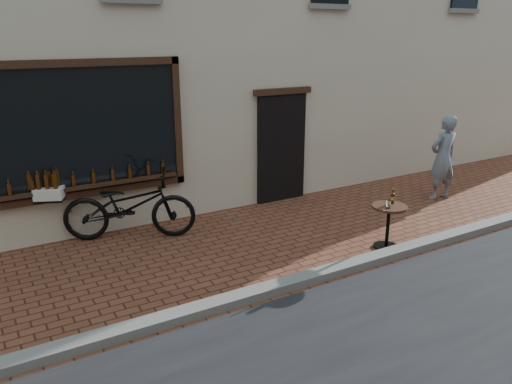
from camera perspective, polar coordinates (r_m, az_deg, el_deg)
ground at (r=6.93m, az=5.27°, el=-11.33°), size 90.00×90.00×0.00m
kerb at (r=7.04m, az=4.33°, el=-10.23°), size 90.00×0.25×0.12m
cargo_bicycle at (r=8.67m, az=-14.58°, el=-1.46°), size 2.64×1.65×1.24m
bistro_table at (r=8.31m, az=14.92°, el=-2.86°), size 0.56×0.56×0.97m
pedestrian at (r=11.04m, az=20.58°, el=3.68°), size 0.68×0.47×1.77m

